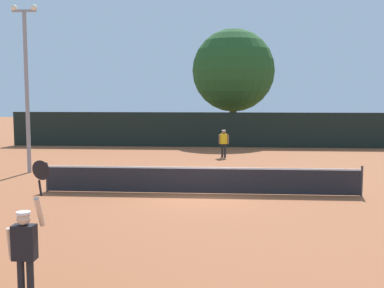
{
  "coord_description": "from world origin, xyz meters",
  "views": [
    {
      "loc": [
        0.95,
        -16.85,
        3.5
      ],
      "look_at": [
        -0.71,
        5.52,
        1.23
      ],
      "focal_mm": 44.69,
      "sensor_mm": 36.0,
      "label": 1
    }
  ],
  "objects_px": {
    "player_serving": "(25,244)",
    "tennis_ball": "(261,182)",
    "parked_car_far": "(334,129)",
    "large_tree": "(233,71)",
    "player_receiving": "(224,141)",
    "parked_car_near": "(125,127)",
    "parked_car_mid": "(182,128)",
    "light_pole": "(26,78)"
  },
  "relations": [
    {
      "from": "tennis_ball",
      "to": "light_pole",
      "type": "height_order",
      "value": "light_pole"
    },
    {
      "from": "player_serving",
      "to": "light_pole",
      "type": "xyz_separation_m",
      "value": [
        -5.71,
        13.56,
        3.25
      ]
    },
    {
      "from": "player_serving",
      "to": "parked_car_mid",
      "type": "xyz_separation_m",
      "value": [
        -0.5,
        32.35,
        -0.29
      ]
    },
    {
      "from": "tennis_ball",
      "to": "light_pole",
      "type": "relative_size",
      "value": 0.01
    },
    {
      "from": "parked_car_far",
      "to": "large_tree",
      "type": "bearing_deg",
      "value": -158.47
    },
    {
      "from": "parked_car_mid",
      "to": "parked_car_near",
      "type": "bearing_deg",
      "value": 179.05
    },
    {
      "from": "player_receiving",
      "to": "light_pole",
      "type": "distance_m",
      "value": 11.22
    },
    {
      "from": "light_pole",
      "to": "large_tree",
      "type": "xyz_separation_m",
      "value": [
        9.46,
        16.31,
        1.11
      ]
    },
    {
      "from": "player_receiving",
      "to": "parked_car_near",
      "type": "bearing_deg",
      "value": -57.34
    },
    {
      "from": "player_serving",
      "to": "tennis_ball",
      "type": "height_order",
      "value": "player_serving"
    },
    {
      "from": "player_serving",
      "to": "parked_car_mid",
      "type": "relative_size",
      "value": 0.55
    },
    {
      "from": "large_tree",
      "to": "parked_car_far",
      "type": "xyz_separation_m",
      "value": [
        8.23,
        2.32,
        -4.65
      ]
    },
    {
      "from": "parked_car_near",
      "to": "large_tree",
      "type": "bearing_deg",
      "value": -22.26
    },
    {
      "from": "player_receiving",
      "to": "tennis_ball",
      "type": "distance_m",
      "value": 8.16
    },
    {
      "from": "tennis_ball",
      "to": "parked_car_far",
      "type": "xyz_separation_m",
      "value": [
        7.3,
        20.54,
        0.74
      ]
    },
    {
      "from": "player_receiving",
      "to": "tennis_ball",
      "type": "bearing_deg",
      "value": 101.06
    },
    {
      "from": "parked_car_mid",
      "to": "parked_car_far",
      "type": "height_order",
      "value": "same"
    },
    {
      "from": "player_serving",
      "to": "parked_car_far",
      "type": "bearing_deg",
      "value": 69.59
    },
    {
      "from": "tennis_ball",
      "to": "parked_car_near",
      "type": "distance_m",
      "value": 23.74
    },
    {
      "from": "player_serving",
      "to": "player_receiving",
      "type": "relative_size",
      "value": 1.57
    },
    {
      "from": "player_serving",
      "to": "light_pole",
      "type": "bearing_deg",
      "value": 112.85
    },
    {
      "from": "large_tree",
      "to": "parked_car_near",
      "type": "relative_size",
      "value": 2.01
    },
    {
      "from": "light_pole",
      "to": "parked_car_near",
      "type": "relative_size",
      "value": 1.75
    },
    {
      "from": "tennis_ball",
      "to": "parked_car_mid",
      "type": "distance_m",
      "value": 21.35
    },
    {
      "from": "player_serving",
      "to": "parked_car_mid",
      "type": "bearing_deg",
      "value": 90.89
    },
    {
      "from": "player_receiving",
      "to": "large_tree",
      "type": "distance_m",
      "value": 11.22
    },
    {
      "from": "player_receiving",
      "to": "parked_car_far",
      "type": "bearing_deg",
      "value": -125.15
    },
    {
      "from": "player_serving",
      "to": "parked_car_far",
      "type": "relative_size",
      "value": 0.56
    },
    {
      "from": "player_serving",
      "to": "parked_car_near",
      "type": "distance_m",
      "value": 33.54
    },
    {
      "from": "player_serving",
      "to": "tennis_ball",
      "type": "distance_m",
      "value": 12.6
    },
    {
      "from": "player_receiving",
      "to": "light_pole",
      "type": "bearing_deg",
      "value": 34.41
    },
    {
      "from": "player_serving",
      "to": "tennis_ball",
      "type": "xyz_separation_m",
      "value": [
        4.67,
        11.65,
        -1.03
      ]
    },
    {
      "from": "large_tree",
      "to": "parked_car_near",
      "type": "bearing_deg",
      "value": 160.91
    },
    {
      "from": "parked_car_near",
      "to": "tennis_ball",
      "type": "bearing_deg",
      "value": -67.73
    },
    {
      "from": "parked_car_mid",
      "to": "parked_car_far",
      "type": "relative_size",
      "value": 1.01
    },
    {
      "from": "tennis_ball",
      "to": "large_tree",
      "type": "xyz_separation_m",
      "value": [
        -0.92,
        18.22,
        5.4
      ]
    },
    {
      "from": "player_receiving",
      "to": "tennis_ball",
      "type": "relative_size",
      "value": 22.95
    },
    {
      "from": "player_serving",
      "to": "parked_car_near",
      "type": "xyz_separation_m",
      "value": [
        -5.52,
        33.08,
        -0.29
      ]
    },
    {
      "from": "parked_car_near",
      "to": "parked_car_mid",
      "type": "xyz_separation_m",
      "value": [
        5.02,
        -0.73,
        0.0
      ]
    },
    {
      "from": "parked_car_mid",
      "to": "player_receiving",
      "type": "bearing_deg",
      "value": -66.84
    },
    {
      "from": "light_pole",
      "to": "parked_car_far",
      "type": "distance_m",
      "value": 25.93
    },
    {
      "from": "light_pole",
      "to": "parked_car_mid",
      "type": "bearing_deg",
      "value": 74.5
    }
  ]
}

